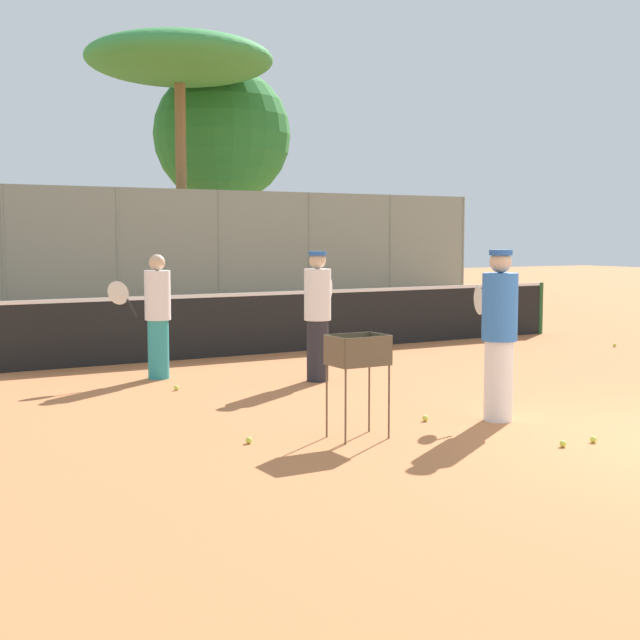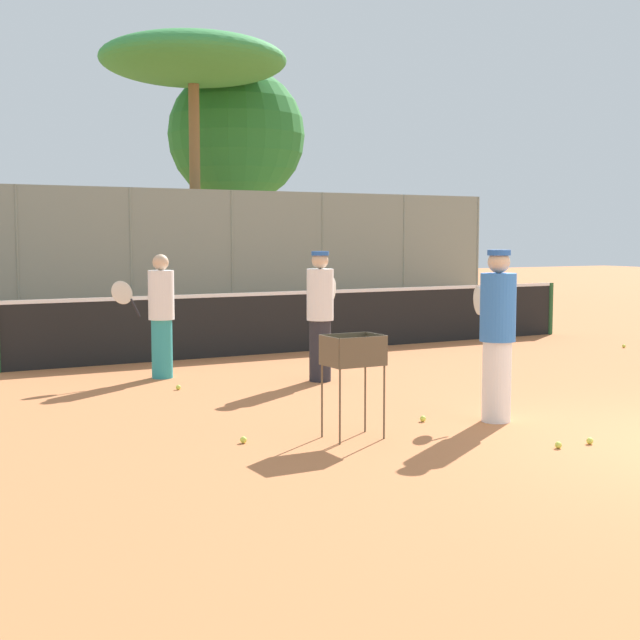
{
  "view_description": "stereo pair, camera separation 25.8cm",
  "coord_description": "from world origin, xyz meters",
  "px_view_note": "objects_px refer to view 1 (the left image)",
  "views": [
    {
      "loc": [
        -7.77,
        -5.12,
        2.02
      ],
      "look_at": [
        -2.34,
        4.25,
        1.0
      ],
      "focal_mm": 50.0,
      "sensor_mm": 36.0,
      "label": 1
    },
    {
      "loc": [
        -7.54,
        -5.25,
        2.02
      ],
      "look_at": [
        -2.34,
        4.25,
        1.0
      ],
      "focal_mm": 50.0,
      "sensor_mm": 36.0,
      "label": 2
    }
  ],
  "objects_px": {
    "parked_car": "(200,276)",
    "player_red_cap": "(318,314)",
    "player_white_outfit": "(157,315)",
    "ball_cart": "(358,359)",
    "tennis_net": "(313,319)",
    "player_yellow_shirt": "(499,333)"
  },
  "relations": [
    {
      "from": "player_red_cap",
      "to": "parked_car",
      "type": "distance_m",
      "value": 18.52
    },
    {
      "from": "player_red_cap",
      "to": "ball_cart",
      "type": "xyz_separation_m",
      "value": [
        -1.42,
        -3.27,
        -0.14
      ]
    },
    {
      "from": "tennis_net",
      "to": "player_white_outfit",
      "type": "distance_m",
      "value": 3.86
    },
    {
      "from": "player_red_cap",
      "to": "parked_car",
      "type": "relative_size",
      "value": 0.43
    },
    {
      "from": "player_white_outfit",
      "to": "parked_car",
      "type": "height_order",
      "value": "player_white_outfit"
    },
    {
      "from": "player_white_outfit",
      "to": "player_red_cap",
      "type": "xyz_separation_m",
      "value": [
        1.86,
        -1.33,
        0.03
      ]
    },
    {
      "from": "player_red_cap",
      "to": "player_yellow_shirt",
      "type": "distance_m",
      "value": 3.35
    },
    {
      "from": "player_yellow_shirt",
      "to": "player_red_cap",
      "type": "bearing_deg",
      "value": 22.93
    },
    {
      "from": "player_white_outfit",
      "to": "ball_cart",
      "type": "distance_m",
      "value": 4.62
    },
    {
      "from": "player_yellow_shirt",
      "to": "parked_car",
      "type": "height_order",
      "value": "player_yellow_shirt"
    },
    {
      "from": "ball_cart",
      "to": "parked_car",
      "type": "xyz_separation_m",
      "value": [
        6.93,
        20.95,
        -0.14
      ]
    },
    {
      "from": "parked_car",
      "to": "player_red_cap",
      "type": "bearing_deg",
      "value": -107.32
    },
    {
      "from": "parked_car",
      "to": "player_yellow_shirt",
      "type": "bearing_deg",
      "value": -103.76
    },
    {
      "from": "tennis_net",
      "to": "ball_cart",
      "type": "distance_m",
      "value": 6.94
    },
    {
      "from": "tennis_net",
      "to": "player_yellow_shirt",
      "type": "distance_m",
      "value": 6.43
    },
    {
      "from": "tennis_net",
      "to": "ball_cart",
      "type": "relative_size",
      "value": 10.58
    },
    {
      "from": "tennis_net",
      "to": "player_white_outfit",
      "type": "height_order",
      "value": "player_white_outfit"
    },
    {
      "from": "player_yellow_shirt",
      "to": "ball_cart",
      "type": "bearing_deg",
      "value": 104.76
    },
    {
      "from": "player_white_outfit",
      "to": "parked_car",
      "type": "distance_m",
      "value": 17.94
    },
    {
      "from": "player_white_outfit",
      "to": "ball_cart",
      "type": "xyz_separation_m",
      "value": [
        0.44,
        -4.6,
        -0.11
      ]
    },
    {
      "from": "tennis_net",
      "to": "player_yellow_shirt",
      "type": "height_order",
      "value": "player_yellow_shirt"
    },
    {
      "from": "tennis_net",
      "to": "player_red_cap",
      "type": "distance_m",
      "value": 3.41
    }
  ]
}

